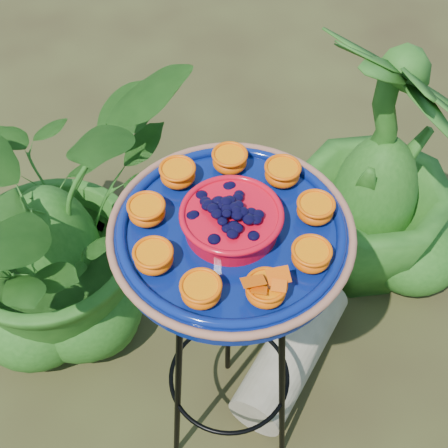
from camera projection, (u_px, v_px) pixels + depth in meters
The scene contains 5 objects.
tripod_stand at pixel (230, 332), 1.53m from camera, with size 0.40×0.40×0.92m.
feeder_dish at pixel (231, 230), 1.22m from camera, with size 0.57×0.57×0.11m.
driftwood_log at pixel (291, 352), 2.02m from camera, with size 0.17×0.17×0.52m, color tan.
shrub_back_left at pixel (46, 217), 1.87m from camera, with size 0.86×0.75×0.96m, color #1F5115.
shrub_back_right at pixel (381, 168), 2.00m from camera, with size 0.54×0.54×0.96m, color #1F5115.
Camera 1 is at (-0.30, -0.59, 1.92)m, focal length 50.00 mm.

